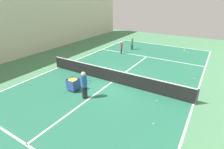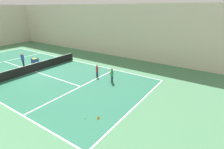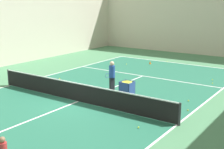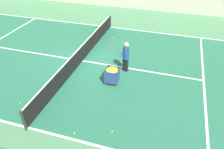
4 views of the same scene
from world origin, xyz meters
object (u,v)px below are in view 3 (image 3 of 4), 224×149
(coach_at_net, at_px, (112,74))
(training_cone_1, at_px, (150,62))
(ball_cart, at_px, (127,85))
(tennis_net, at_px, (78,92))

(coach_at_net, bearing_deg, training_cone_1, -147.41)
(ball_cart, distance_m, training_cone_1, 8.86)
(tennis_net, relative_size, coach_at_net, 6.52)
(tennis_net, distance_m, ball_cart, 2.72)
(training_cone_1, bearing_deg, coach_at_net, -77.33)
(tennis_net, xyz_separation_m, training_cone_1, (-1.52, 10.58, -0.37))
(tennis_net, bearing_deg, coach_at_net, 84.24)
(tennis_net, xyz_separation_m, ball_cart, (1.51, 2.27, 0.07))
(ball_cart, relative_size, training_cone_1, 3.17)
(tennis_net, relative_size, ball_cart, 13.61)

